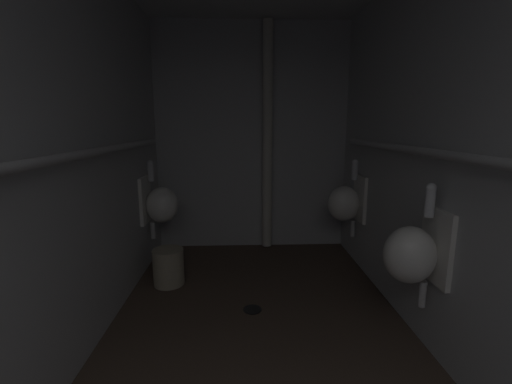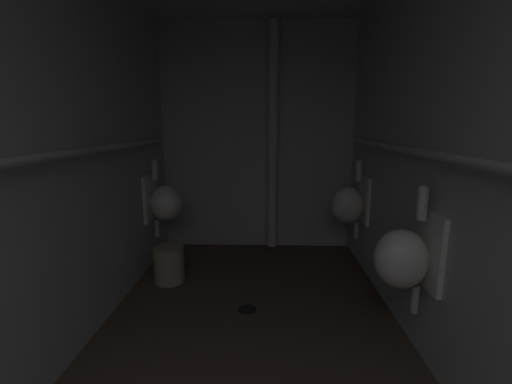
# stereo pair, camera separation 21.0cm
# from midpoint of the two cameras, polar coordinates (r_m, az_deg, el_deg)

# --- Properties ---
(floor) EXTENTS (2.19, 3.97, 0.08)m
(floor) POSITION_cam_midpoint_polar(r_m,az_deg,el_deg) (2.34, -1.98, -25.98)
(floor) COLOR #47382D
(floor) RESTS_ON ground
(wall_left) EXTENTS (0.06, 3.97, 2.43)m
(wall_left) POSITION_cam_midpoint_polar(r_m,az_deg,el_deg) (2.15, -32.06, 5.28)
(wall_left) COLOR #B5B6B7
(wall_left) RESTS_ON ground
(wall_right) EXTENTS (0.06, 3.97, 2.43)m
(wall_right) POSITION_cam_midpoint_polar(r_m,az_deg,el_deg) (2.16, 27.56, 5.72)
(wall_right) COLOR #B5B6B7
(wall_right) RESTS_ON ground
(wall_back) EXTENTS (2.19, 0.06, 2.43)m
(wall_back) POSITION_cam_midpoint_polar(r_m,az_deg,el_deg) (3.82, -2.32, 8.78)
(wall_back) COLOR #B5B6B7
(wall_back) RESTS_ON ground
(urinal_left_mid) EXTENTS (0.32, 0.30, 0.76)m
(urinal_left_mid) POSITION_cam_midpoint_polar(r_m,az_deg,el_deg) (3.41, -17.35, -1.88)
(urinal_left_mid) COLOR silver
(urinal_right_mid) EXTENTS (0.32, 0.30, 0.76)m
(urinal_right_mid) POSITION_cam_midpoint_polar(r_m,az_deg,el_deg) (2.19, 22.12, -9.35)
(urinal_right_mid) COLOR silver
(urinal_right_far) EXTENTS (0.32, 0.30, 0.76)m
(urinal_right_far) POSITION_cam_midpoint_polar(r_m,az_deg,el_deg) (3.40, 12.96, -1.70)
(urinal_right_far) COLOR silver
(supply_pipe_left) EXTENTS (0.06, 3.22, 0.06)m
(supply_pipe_left) POSITION_cam_midpoint_polar(r_m,az_deg,el_deg) (2.07, -30.42, 5.14)
(supply_pipe_left) COLOR #B2B2B2
(supply_pipe_right) EXTENTS (0.06, 3.13, 0.06)m
(supply_pipe_right) POSITION_cam_midpoint_polar(r_m,az_deg,el_deg) (2.11, 25.49, 5.67)
(supply_pipe_right) COLOR #B2B2B2
(standpipe_back_wall) EXTENTS (0.11, 0.11, 2.38)m
(standpipe_back_wall) POSITION_cam_midpoint_polar(r_m,az_deg,el_deg) (3.72, 0.27, 8.72)
(standpipe_back_wall) COLOR beige
(standpipe_back_wall) RESTS_ON ground
(floor_drain) EXTENTS (0.14, 0.14, 0.01)m
(floor_drain) POSITION_cam_midpoint_polar(r_m,az_deg,el_deg) (2.74, -2.91, -18.83)
(floor_drain) COLOR black
(floor_drain) RESTS_ON ground
(waste_bin) EXTENTS (0.26, 0.26, 0.32)m
(waste_bin) POSITION_cam_midpoint_polar(r_m,az_deg,el_deg) (3.17, -16.17, -11.83)
(waste_bin) COLOR #9E937A
(waste_bin) RESTS_ON ground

